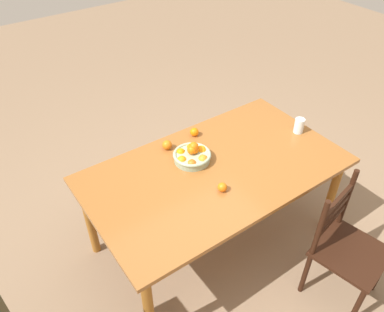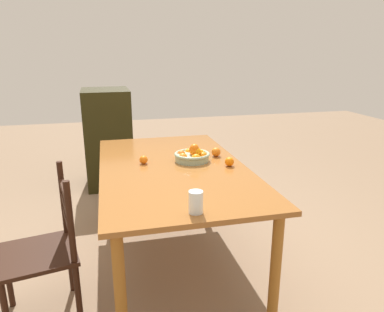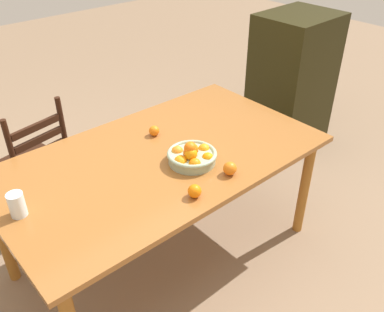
# 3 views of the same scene
# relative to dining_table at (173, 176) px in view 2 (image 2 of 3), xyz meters

# --- Properties ---
(ground_plane) EXTENTS (12.00, 12.00, 0.00)m
(ground_plane) POSITION_rel_dining_table_xyz_m (0.00, 0.00, -0.69)
(ground_plane) COLOR #866C52
(dining_table) EXTENTS (1.85, 1.06, 0.77)m
(dining_table) POSITION_rel_dining_table_xyz_m (0.00, 0.00, 0.00)
(dining_table) COLOR #965A28
(dining_table) RESTS_ON ground
(chair_near_window) EXTENTS (0.51, 0.51, 0.93)m
(chair_near_window) POSITION_rel_dining_table_xyz_m (-0.45, 0.86, -0.24)
(chair_near_window) COLOR black
(chair_near_window) RESTS_ON ground
(cabinet) EXTENTS (0.67, 0.56, 1.16)m
(cabinet) POSITION_rel_dining_table_xyz_m (1.83, 0.45, -0.11)
(cabinet) COLOR black
(cabinet) RESTS_ON ground
(fruit_bowl) EXTENTS (0.28, 0.28, 0.14)m
(fruit_bowl) POSITION_rel_dining_table_xyz_m (0.08, -0.17, 0.13)
(fruit_bowl) COLOR #95AA8D
(fruit_bowl) RESTS_ON dining_table
(orange_loose_0) EXTENTS (0.07, 0.07, 0.07)m
(orange_loose_0) POSITION_rel_dining_table_xyz_m (0.16, -0.39, 0.12)
(orange_loose_0) COLOR orange
(orange_loose_0) RESTS_ON dining_table
(orange_loose_1) EXTENTS (0.06, 0.06, 0.06)m
(orange_loose_1) POSITION_rel_dining_table_xyz_m (0.11, 0.20, 0.11)
(orange_loose_1) COLOR orange
(orange_loose_1) RESTS_ON dining_table
(orange_loose_2) EXTENTS (0.07, 0.07, 0.07)m
(orange_loose_2) POSITION_rel_dining_table_xyz_m (-0.10, -0.41, 0.11)
(orange_loose_2) COLOR orange
(orange_loose_2) RESTS_ON dining_table
(drinking_glass) EXTENTS (0.08, 0.08, 0.12)m
(drinking_glass) POSITION_rel_dining_table_xyz_m (-0.81, 0.03, 0.14)
(drinking_glass) COLOR silver
(drinking_glass) RESTS_ON dining_table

